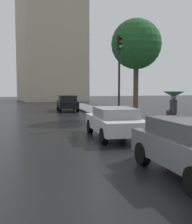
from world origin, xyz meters
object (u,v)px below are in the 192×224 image
traffic_light (119,64)px  car_white_near_kerb (115,121)px  street_tree_mid (136,44)px  car_black_behind_camera (67,103)px  car_grey_mid_road (192,146)px  pedestrian_with_umbrella_near (173,100)px

traffic_light → car_white_near_kerb: bearing=-111.7°
traffic_light → street_tree_mid: (2.40, 3.40, 1.61)m
car_black_behind_camera → street_tree_mid: size_ratio=0.60×
car_grey_mid_road → car_black_behind_camera: (0.00, 19.99, -0.01)m
traffic_light → street_tree_mid: bearing=54.8°
car_white_near_kerb → car_black_behind_camera: 14.20m
car_grey_mid_road → street_tree_mid: (3.74, 12.88, 4.36)m
car_white_near_kerb → car_grey_mid_road: (0.13, -5.78, 0.05)m
car_black_behind_camera → pedestrian_with_umbrella_near: pedestrian_with_umbrella_near is taller
street_tree_mid → car_black_behind_camera: bearing=117.7°
car_white_near_kerb → traffic_light: 4.87m
car_black_behind_camera → pedestrian_with_umbrella_near: size_ratio=2.23×
traffic_light → car_grey_mid_road: bearing=-98.0°
car_grey_mid_road → street_tree_mid: size_ratio=0.57×
pedestrian_with_umbrella_near → car_grey_mid_road: bearing=58.4°
car_grey_mid_road → car_black_behind_camera: bearing=89.2°
car_grey_mid_road → street_tree_mid: 14.10m
car_grey_mid_road → traffic_light: bearing=81.2°
traffic_light → car_black_behind_camera: bearing=97.2°
car_black_behind_camera → street_tree_mid: bearing=-58.7°
car_black_behind_camera → traffic_light: size_ratio=0.84×
car_white_near_kerb → pedestrian_with_umbrella_near: (2.72, -0.19, 0.92)m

